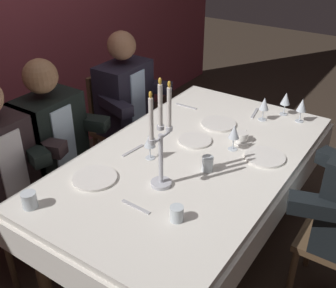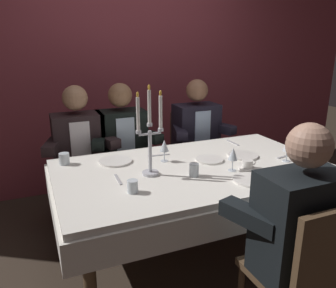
{
  "view_description": "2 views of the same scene",
  "coord_description": "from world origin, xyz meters",
  "px_view_note": "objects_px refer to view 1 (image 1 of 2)",
  "views": [
    {
      "loc": [
        -1.76,
        -1.02,
        2.0
      ],
      "look_at": [
        -0.1,
        0.09,
        0.84
      ],
      "focal_mm": 43.84,
      "sensor_mm": 36.0,
      "label": 1
    },
    {
      "loc": [
        -1.03,
        -1.98,
        1.59
      ],
      "look_at": [
        -0.14,
        0.14,
        0.88
      ],
      "focal_mm": 36.14,
      "sensor_mm": 36.0,
      "label": 2
    }
  ],
  "objects_px": {
    "dining_table": "(190,173)",
    "wine_glass_4": "(150,141)",
    "wine_glass_0": "(302,106)",
    "wine_glass_3": "(234,132)",
    "dinner_plate_1": "(95,178)",
    "water_tumbler_1": "(208,164)",
    "candelabra": "(161,144)",
    "seated_diner_1": "(49,135)",
    "wine_glass_1": "(264,104)",
    "water_tumbler_0": "(177,214)",
    "dinner_plate_2": "(265,157)",
    "wine_glass_2": "(286,99)",
    "seated_diner_3": "(124,96)",
    "dinner_plate_3": "(195,140)",
    "water_tumbler_2": "(29,200)",
    "coffee_cup_0": "(242,137)",
    "dinner_plate_0": "(219,124)"
  },
  "relations": [
    {
      "from": "dining_table",
      "to": "wine_glass_4",
      "type": "distance_m",
      "value": 0.33
    },
    {
      "from": "wine_glass_0",
      "to": "wine_glass_3",
      "type": "height_order",
      "value": "same"
    },
    {
      "from": "dinner_plate_1",
      "to": "water_tumbler_1",
      "type": "height_order",
      "value": "water_tumbler_1"
    },
    {
      "from": "dining_table",
      "to": "wine_glass_3",
      "type": "distance_m",
      "value": 0.35
    },
    {
      "from": "wine_glass_0",
      "to": "water_tumbler_1",
      "type": "relative_size",
      "value": 1.92
    },
    {
      "from": "candelabra",
      "to": "seated_diner_1",
      "type": "bearing_deg",
      "value": 86.87
    },
    {
      "from": "wine_glass_1",
      "to": "water_tumbler_0",
      "type": "distance_m",
      "value": 1.2
    },
    {
      "from": "dinner_plate_2",
      "to": "wine_glass_4",
      "type": "height_order",
      "value": "wine_glass_4"
    },
    {
      "from": "wine_glass_2",
      "to": "dinner_plate_2",
      "type": "bearing_deg",
      "value": -169.43
    },
    {
      "from": "dinner_plate_2",
      "to": "water_tumbler_0",
      "type": "relative_size",
      "value": 3.1
    },
    {
      "from": "candelabra",
      "to": "seated_diner_3",
      "type": "height_order",
      "value": "candelabra"
    },
    {
      "from": "wine_glass_0",
      "to": "water_tumbler_1",
      "type": "height_order",
      "value": "wine_glass_0"
    },
    {
      "from": "dinner_plate_3",
      "to": "candelabra",
      "type": "bearing_deg",
      "value": -169.85
    },
    {
      "from": "water_tumbler_2",
      "to": "wine_glass_4",
      "type": "bearing_deg",
      "value": -17.71
    },
    {
      "from": "wine_glass_1",
      "to": "wine_glass_2",
      "type": "height_order",
      "value": "same"
    },
    {
      "from": "wine_glass_0",
      "to": "wine_glass_2",
      "type": "xyz_separation_m",
      "value": [
        0.04,
        0.13,
        0.0
      ]
    },
    {
      "from": "wine_glass_2",
      "to": "seated_diner_3",
      "type": "bearing_deg",
      "value": 108.09
    },
    {
      "from": "dinner_plate_2",
      "to": "seated_diner_3",
      "type": "bearing_deg",
      "value": 78.82
    },
    {
      "from": "wine_glass_0",
      "to": "water_tumbler_1",
      "type": "distance_m",
      "value": 0.9
    },
    {
      "from": "dinner_plate_2",
      "to": "wine_glass_4",
      "type": "relative_size",
      "value": 1.44
    },
    {
      "from": "dinner_plate_3",
      "to": "wine_glass_1",
      "type": "height_order",
      "value": "wine_glass_1"
    },
    {
      "from": "wine_glass_3",
      "to": "coffee_cup_0",
      "type": "relative_size",
      "value": 1.24
    },
    {
      "from": "water_tumbler_1",
      "to": "seated_diner_3",
      "type": "height_order",
      "value": "seated_diner_3"
    },
    {
      "from": "wine_glass_3",
      "to": "seated_diner_3",
      "type": "distance_m",
      "value": 1.09
    },
    {
      "from": "wine_glass_0",
      "to": "wine_glass_2",
      "type": "distance_m",
      "value": 0.13
    },
    {
      "from": "water_tumbler_1",
      "to": "coffee_cup_0",
      "type": "relative_size",
      "value": 0.65
    },
    {
      "from": "coffee_cup_0",
      "to": "seated_diner_3",
      "type": "relative_size",
      "value": 0.11
    },
    {
      "from": "water_tumbler_2",
      "to": "seated_diner_3",
      "type": "bearing_deg",
      "value": 20.36
    },
    {
      "from": "dinner_plate_0",
      "to": "dinner_plate_2",
      "type": "distance_m",
      "value": 0.48
    },
    {
      "from": "wine_glass_3",
      "to": "coffee_cup_0",
      "type": "xyz_separation_m",
      "value": [
        0.12,
        -0.0,
        -0.09
      ]
    },
    {
      "from": "wine_glass_4",
      "to": "coffee_cup_0",
      "type": "relative_size",
      "value": 1.24
    },
    {
      "from": "dining_table",
      "to": "wine_glass_2",
      "type": "relative_size",
      "value": 11.83
    },
    {
      "from": "water_tumbler_1",
      "to": "seated_diner_1",
      "type": "height_order",
      "value": "seated_diner_1"
    },
    {
      "from": "dinner_plate_2",
      "to": "water_tumbler_1",
      "type": "bearing_deg",
      "value": 144.31
    },
    {
      "from": "dinner_plate_3",
      "to": "water_tumbler_0",
      "type": "relative_size",
      "value": 2.72
    },
    {
      "from": "dinner_plate_0",
      "to": "seated_diner_3",
      "type": "distance_m",
      "value": 0.83
    },
    {
      "from": "wine_glass_2",
      "to": "water_tumbler_0",
      "type": "relative_size",
      "value": 2.16
    },
    {
      "from": "candelabra",
      "to": "dinner_plate_1",
      "type": "distance_m",
      "value": 0.43
    },
    {
      "from": "dinner_plate_0",
      "to": "wine_glass_0",
      "type": "relative_size",
      "value": 1.41
    },
    {
      "from": "candelabra",
      "to": "seated_diner_3",
      "type": "relative_size",
      "value": 0.48
    },
    {
      "from": "candelabra",
      "to": "wine_glass_0",
      "type": "distance_m",
      "value": 1.19
    },
    {
      "from": "dinner_plate_1",
      "to": "coffee_cup_0",
      "type": "bearing_deg",
      "value": -30.42
    },
    {
      "from": "dining_table",
      "to": "wine_glass_4",
      "type": "height_order",
      "value": "wine_glass_4"
    },
    {
      "from": "dinner_plate_3",
      "to": "seated_diner_1",
      "type": "distance_m",
      "value": 0.93
    },
    {
      "from": "dining_table",
      "to": "dinner_plate_0",
      "type": "relative_size",
      "value": 8.38
    },
    {
      "from": "dinner_plate_3",
      "to": "water_tumbler_1",
      "type": "bearing_deg",
      "value": -137.29
    },
    {
      "from": "candelabra",
      "to": "dinner_plate_0",
      "type": "bearing_deg",
      "value": 5.28
    },
    {
      "from": "wine_glass_0",
      "to": "water_tumbler_2",
      "type": "xyz_separation_m",
      "value": [
        -1.63,
        0.78,
        -0.07
      ]
    },
    {
      "from": "dinner_plate_3",
      "to": "wine_glass_3",
      "type": "relative_size",
      "value": 1.26
    },
    {
      "from": "wine_glass_1",
      "to": "wine_glass_4",
      "type": "relative_size",
      "value": 1.0
    }
  ]
}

